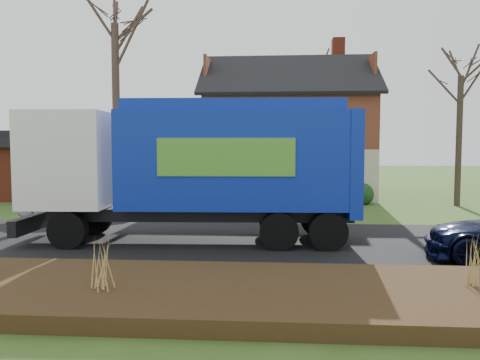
{
  "coord_description": "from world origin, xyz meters",
  "views": [
    {
      "loc": [
        1.23,
        -13.63,
        2.81
      ],
      "look_at": [
        0.05,
        2.5,
        1.68
      ],
      "focal_mm": 35.0,
      "sensor_mm": 36.0,
      "label": 1
    }
  ],
  "objects": [
    {
      "name": "ground",
      "position": [
        0.0,
        0.0,
        0.0
      ],
      "size": [
        120.0,
        120.0,
        0.0
      ],
      "primitive_type": "plane",
      "color": "#32501A",
      "rests_on": "ground"
    },
    {
      "name": "road",
      "position": [
        0.0,
        0.0,
        0.01
      ],
      "size": [
        80.0,
        7.0,
        0.02
      ],
      "primitive_type": "cube",
      "color": "black",
      "rests_on": "ground"
    },
    {
      "name": "mulch_verge",
      "position": [
        0.0,
        -5.3,
        0.15
      ],
      "size": [
        80.0,
        3.5,
        0.3
      ],
      "primitive_type": "cube",
      "color": "black",
      "rests_on": "ground"
    },
    {
      "name": "main_house",
      "position": [
        1.49,
        13.91,
        4.03
      ],
      "size": [
        12.95,
        8.95,
        9.26
      ],
      "color": "beige",
      "rests_on": "ground"
    },
    {
      "name": "ranch_house",
      "position": [
        -12.0,
        13.0,
        1.81
      ],
      "size": [
        9.8,
        8.2,
        3.7
      ],
      "color": "maroon",
      "rests_on": "ground"
    },
    {
      "name": "garbage_truck",
      "position": [
        -0.96,
        -0.03,
        2.38
      ],
      "size": [
        9.74,
        2.97,
        4.13
      ],
      "rotation": [
        0.0,
        0.0,
        0.04
      ],
      "color": "black",
      "rests_on": "ground"
    },
    {
      "name": "silver_sedan",
      "position": [
        -6.3,
        4.08,
        0.72
      ],
      "size": [
        4.64,
        3.04,
        1.44
      ],
      "primitive_type": "imported",
      "rotation": [
        0.0,
        0.0,
        1.95
      ],
      "color": "#B3B6BB",
      "rests_on": "ground"
    },
    {
      "name": "tree_front_east",
      "position": [
        10.04,
        9.46,
        7.19
      ],
      "size": [
        3.18,
        3.18,
        8.85
      ],
      "color": "#392C22",
      "rests_on": "ground"
    },
    {
      "name": "tree_back",
      "position": [
        4.23,
        21.38,
        9.01
      ],
      "size": [
        3.41,
        3.41,
        10.81
      ],
      "color": "#3C2E24",
      "rests_on": "ground"
    },
    {
      "name": "grass_clump_mid",
      "position": [
        -1.75,
        -5.67,
        0.76
      ],
      "size": [
        0.33,
        0.27,
        0.91
      ],
      "color": "tan",
      "rests_on": "mulch_verge"
    },
    {
      "name": "grass_clump_east",
      "position": [
        4.96,
        -4.98,
        0.75
      ],
      "size": [
        0.36,
        0.29,
        0.89
      ],
      "color": "#9C8644",
      "rests_on": "mulch_verge"
    }
  ]
}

